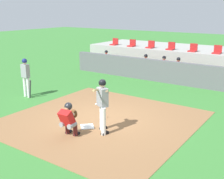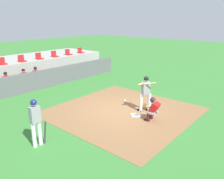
% 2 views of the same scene
% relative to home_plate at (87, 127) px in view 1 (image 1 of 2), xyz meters
% --- Properties ---
extents(ground_plane, '(80.00, 80.00, 0.00)m').
position_rel_home_plate_xyz_m(ground_plane, '(0.00, 0.80, -0.02)').
color(ground_plane, '#387A33').
extents(dirt_infield, '(6.40, 6.40, 0.01)m').
position_rel_home_plate_xyz_m(dirt_infield, '(0.00, 0.80, -0.02)').
color(dirt_infield, olive).
rests_on(dirt_infield, ground).
extents(home_plate, '(0.62, 0.62, 0.02)m').
position_rel_home_plate_xyz_m(home_plate, '(0.00, 0.00, 0.00)').
color(home_plate, white).
rests_on(home_plate, dirt_infield).
extents(batter_at_plate, '(0.57, 0.89, 1.80)m').
position_rel_home_plate_xyz_m(batter_at_plate, '(0.69, -0.04, 1.01)').
color(batter_at_plate, silver).
rests_on(batter_at_plate, ground).
extents(catcher_crouched, '(0.50, 1.85, 1.13)m').
position_rel_home_plate_xyz_m(catcher_crouched, '(-0.02, -0.86, 0.58)').
color(catcher_crouched, gray).
rests_on(catcher_crouched, ground).
extents(on_deck_batter, '(0.58, 0.23, 1.79)m').
position_rel_home_plate_xyz_m(on_deck_batter, '(-4.53, 1.18, 1.00)').
color(on_deck_batter, silver).
rests_on(on_deck_batter, ground).
extents(dugout_wall, '(13.00, 0.30, 1.20)m').
position_rel_home_plate_xyz_m(dugout_wall, '(0.00, 7.30, 0.58)').
color(dugout_wall, '#59595E').
rests_on(dugout_wall, ground).
extents(dugout_bench, '(11.80, 0.44, 0.45)m').
position_rel_home_plate_xyz_m(dugout_bench, '(0.00, 8.30, 0.20)').
color(dugout_bench, olive).
rests_on(dugout_bench, ground).
extents(dugout_player_0, '(0.49, 0.70, 1.30)m').
position_rel_home_plate_xyz_m(dugout_player_0, '(-5.14, 8.14, 0.65)').
color(dugout_player_0, '#939399').
rests_on(dugout_player_0, ground).
extents(dugout_player_1, '(0.49, 0.70, 1.30)m').
position_rel_home_plate_xyz_m(dugout_player_1, '(-2.20, 8.14, 0.65)').
color(dugout_player_1, '#939399').
rests_on(dugout_player_1, ground).
extents(dugout_player_2, '(0.49, 0.70, 1.30)m').
position_rel_home_plate_xyz_m(dugout_player_2, '(-1.01, 8.14, 0.65)').
color(dugout_player_2, '#939399').
rests_on(dugout_player_2, ground).
extents(dugout_player_3, '(0.49, 0.70, 1.30)m').
position_rel_home_plate_xyz_m(dugout_player_3, '(-0.13, 8.14, 0.65)').
color(dugout_player_3, '#939399').
rests_on(dugout_player_3, ground).
extents(stands_platform, '(15.00, 4.40, 1.40)m').
position_rel_home_plate_xyz_m(stands_platform, '(0.00, 11.70, 0.68)').
color(stands_platform, '#9E9E99').
rests_on(stands_platform, ground).
extents(stadium_seat_0, '(0.46, 0.46, 0.48)m').
position_rel_home_plate_xyz_m(stadium_seat_0, '(-5.78, 10.18, 1.51)').
color(stadium_seat_0, '#A51E1E').
rests_on(stadium_seat_0, stands_platform).
extents(stadium_seat_1, '(0.46, 0.46, 0.48)m').
position_rel_home_plate_xyz_m(stadium_seat_1, '(-4.33, 10.18, 1.51)').
color(stadium_seat_1, '#A51E1E').
rests_on(stadium_seat_1, stands_platform).
extents(stadium_seat_2, '(0.46, 0.46, 0.48)m').
position_rel_home_plate_xyz_m(stadium_seat_2, '(-2.89, 10.18, 1.51)').
color(stadium_seat_2, '#A51E1E').
rests_on(stadium_seat_2, stands_platform).
extents(stadium_seat_3, '(0.46, 0.46, 0.48)m').
position_rel_home_plate_xyz_m(stadium_seat_3, '(-1.44, 10.18, 1.51)').
color(stadium_seat_3, '#A51E1E').
rests_on(stadium_seat_3, stands_platform).
extents(stadium_seat_4, '(0.46, 0.46, 0.48)m').
position_rel_home_plate_xyz_m(stadium_seat_4, '(0.00, 10.18, 1.51)').
color(stadium_seat_4, '#A51E1E').
rests_on(stadium_seat_4, stands_platform).
extents(stadium_seat_5, '(0.46, 0.46, 0.48)m').
position_rel_home_plate_xyz_m(stadium_seat_5, '(1.44, 10.18, 1.51)').
color(stadium_seat_5, '#A51E1E').
rests_on(stadium_seat_5, stands_platform).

